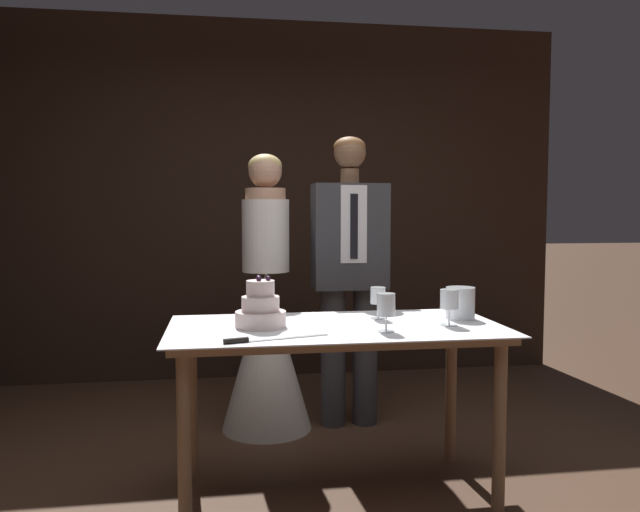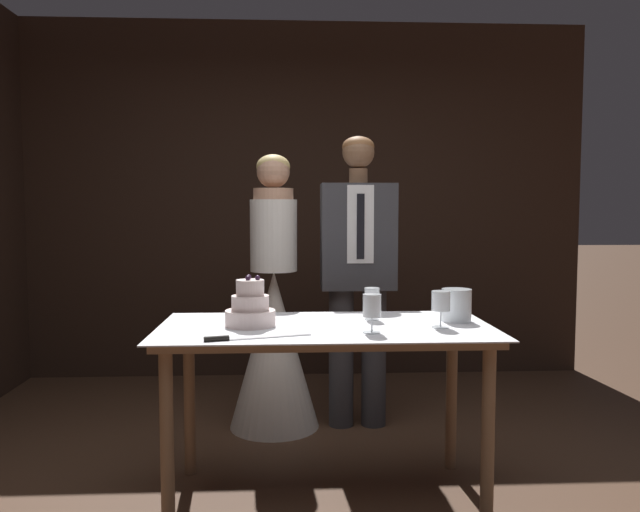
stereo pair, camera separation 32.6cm
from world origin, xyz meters
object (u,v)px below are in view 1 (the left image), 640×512
object	(u,v)px
cake_table	(336,346)
wine_glass_far	(449,301)
wine_glass_middle	(378,297)
tiered_cake	(261,309)
hurricane_candle	(460,304)
cake_knife	(257,339)
bride	(266,330)
groom	(349,266)
wine_glass_near	(386,307)

from	to	relation	value
cake_table	wine_glass_far	world-z (taller)	wine_glass_far
wine_glass_middle	tiered_cake	bearing A→B (deg)	-167.40
cake_table	hurricane_candle	distance (m)	0.65
cake_knife	bride	bearing A→B (deg)	68.78
wine_glass_far	groom	size ratio (longest dim) A/B	0.09
tiered_cake	hurricane_candle	world-z (taller)	tiered_cake
wine_glass_near	tiered_cake	bearing A→B (deg)	160.26
wine_glass_far	groom	world-z (taller)	groom
hurricane_candle	bride	bearing A→B (deg)	135.25
cake_knife	wine_glass_near	bearing A→B (deg)	-4.47
wine_glass_middle	hurricane_candle	bearing A→B (deg)	-8.81
groom	wine_glass_near	bearing A→B (deg)	-93.37
wine_glass_near	wine_glass_far	bearing A→B (deg)	17.51
cake_table	wine_glass_middle	bearing A→B (deg)	31.36
wine_glass_far	hurricane_candle	world-z (taller)	wine_glass_far
wine_glass_middle	groom	size ratio (longest dim) A/B	0.09
cake_knife	tiered_cake	bearing A→B (deg)	68.02
hurricane_candle	wine_glass_middle	bearing A→B (deg)	171.19
cake_knife	wine_glass_far	bearing A→B (deg)	-2.16
cake_knife	wine_glass_near	size ratio (longest dim) A/B	2.61
wine_glass_middle	hurricane_candle	size ratio (longest dim) A/B	1.00
wine_glass_middle	cake_knife	bearing A→B (deg)	-144.60
wine_glass_middle	hurricane_candle	xyz separation A→B (m)	(0.39, -0.06, -0.03)
bride	groom	size ratio (longest dim) A/B	0.94
tiered_cake	cake_knife	size ratio (longest dim) A/B	0.53
hurricane_candle	wine_glass_near	bearing A→B (deg)	-149.51
groom	cake_knife	bearing A→B (deg)	-116.87
wine_glass_far	bride	distance (m)	1.31
tiered_cake	hurricane_candle	bearing A→B (deg)	3.97
cake_knife	wine_glass_middle	world-z (taller)	wine_glass_middle
cake_table	bride	bearing A→B (deg)	104.99
cake_knife	hurricane_candle	bearing A→B (deg)	4.53
cake_knife	groom	bearing A→B (deg)	47.37
wine_glass_near	wine_glass_middle	xyz separation A→B (m)	(0.04, 0.32, -0.00)
tiered_cake	wine_glass_near	bearing A→B (deg)	-19.74
cake_table	wine_glass_middle	xyz separation A→B (m)	(0.23, 0.14, 0.20)
tiered_cake	bride	size ratio (longest dim) A/B	0.14
tiered_cake	hurricane_candle	size ratio (longest dim) A/B	1.51
tiered_cake	bride	bearing A→B (deg)	84.79
tiered_cake	groom	xyz separation A→B (m)	(0.59, 0.93, 0.10)
cake_knife	cake_table	bearing A→B (deg)	21.95
wine_glass_far	hurricane_candle	bearing A→B (deg)	53.77
wine_glass_middle	groom	xyz separation A→B (m)	(0.02, 0.80, 0.07)
wine_glass_middle	groom	bearing A→B (deg)	88.36
tiered_cake	cake_knife	world-z (taller)	tiered_cake
cake_knife	bride	distance (m)	1.25
cake_knife	hurricane_candle	distance (m)	1.06
cake_table	wine_glass_near	size ratio (longest dim) A/B	9.04
wine_glass_middle	wine_glass_far	xyz separation A→B (m)	(0.28, -0.21, 0.00)
cake_table	tiered_cake	world-z (taller)	tiered_cake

